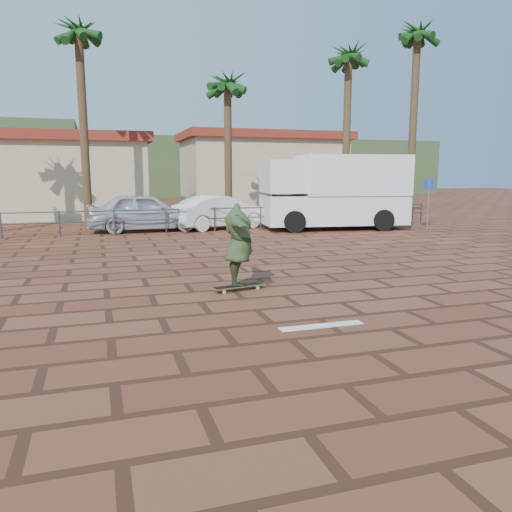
{
  "coord_description": "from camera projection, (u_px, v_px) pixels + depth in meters",
  "views": [
    {
      "loc": [
        -2.58,
        -8.13,
        2.39
      ],
      "look_at": [
        0.3,
        0.96,
        0.8
      ],
      "focal_mm": 35.0,
      "sensor_mm": 36.0,
      "label": 1
    }
  ],
  "objects": [
    {
      "name": "skateboarder",
      "position": [
        239.0,
        245.0,
        10.1
      ],
      "size": [
        0.75,
        2.12,
        1.69
      ],
      "primitive_type": "imported",
      "rotation": [
        0.0,
        0.0,
        1.48
      ],
      "color": "#354726",
      "rests_on": "longboard"
    },
    {
      "name": "guardrail",
      "position": [
        166.0,
        216.0,
        19.98
      ],
      "size": [
        24.06,
        0.06,
        1.0
      ],
      "color": "#47494F",
      "rests_on": "ground"
    },
    {
      "name": "car_white",
      "position": [
        221.0,
        212.0,
        21.66
      ],
      "size": [
        4.63,
        2.82,
        1.44
      ],
      "primitive_type": "imported",
      "rotation": [
        0.0,
        0.0,
        1.89
      ],
      "color": "white",
      "rests_on": "ground"
    },
    {
      "name": "ground",
      "position": [
        256.0,
        310.0,
        8.81
      ],
      "size": [
        120.0,
        120.0,
        0.0
      ],
      "primitive_type": "plane",
      "color": "brown",
      "rests_on": "ground"
    },
    {
      "name": "palm_left",
      "position": [
        79.0,
        38.0,
        20.72
      ],
      "size": [
        2.4,
        2.4,
        9.45
      ],
      "color": "brown",
      "rests_on": "ground"
    },
    {
      "name": "car_silver",
      "position": [
        146.0,
        212.0,
        20.69
      ],
      "size": [
        4.72,
        1.96,
        1.6
      ],
      "primitive_type": "imported",
      "rotation": [
        0.0,
        0.0,
        1.56
      ],
      "color": "silver",
      "rests_on": "ground"
    },
    {
      "name": "palm_center",
      "position": [
        228.0,
        88.0,
        23.38
      ],
      "size": [
        2.4,
        2.4,
        7.75
      ],
      "color": "brown",
      "rests_on": "ground"
    },
    {
      "name": "building_east",
      "position": [
        262.0,
        171.0,
        33.35
      ],
      "size": [
        10.6,
        6.6,
        5.0
      ],
      "color": "beige",
      "rests_on": "ground"
    },
    {
      "name": "longboard",
      "position": [
        239.0,
        286.0,
        10.24
      ],
      "size": [
        1.14,
        0.46,
        0.11
      ],
      "rotation": [
        0.0,
        0.0,
        0.2
      ],
      "color": "olive",
      "rests_on": "ground"
    },
    {
      "name": "building_west",
      "position": [
        31.0,
        175.0,
        27.34
      ],
      "size": [
        12.6,
        7.6,
        4.5
      ],
      "color": "beige",
      "rests_on": "ground"
    },
    {
      "name": "paint_stripe",
      "position": [
        321.0,
        326.0,
        7.89
      ],
      "size": [
        1.4,
        0.22,
        0.01
      ],
      "primitive_type": "cube",
      "color": "white",
      "rests_on": "ground"
    },
    {
      "name": "palm_right",
      "position": [
        349.0,
        61.0,
        23.41
      ],
      "size": [
        2.4,
        2.4,
        9.05
      ],
      "color": "brown",
      "rests_on": "ground"
    },
    {
      "name": "street_sign",
      "position": [
        429.0,
        194.0,
        21.21
      ],
      "size": [
        0.43,
        0.06,
        2.14
      ],
      "rotation": [
        0.0,
        0.0,
        -0.01
      ],
      "color": "gray",
      "rests_on": "ground"
    },
    {
      "name": "palm_far_right",
      "position": [
        417.0,
        40.0,
        23.21
      ],
      "size": [
        2.4,
        2.4,
        10.05
      ],
      "color": "brown",
      "rests_on": "ground"
    },
    {
      "name": "hill_front",
      "position": [
        120.0,
        168.0,
        55.34
      ],
      "size": [
        70.0,
        18.0,
        6.0
      ],
      "primitive_type": "cube",
      "color": "#384C28",
      "rests_on": "ground"
    },
    {
      "name": "campervan",
      "position": [
        335.0,
        190.0,
        21.49
      ],
      "size": [
        6.35,
        3.35,
        3.15
      ],
      "rotation": [
        0.0,
        0.0,
        -0.13
      ],
      "color": "white",
      "rests_on": "ground"
    }
  ]
}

